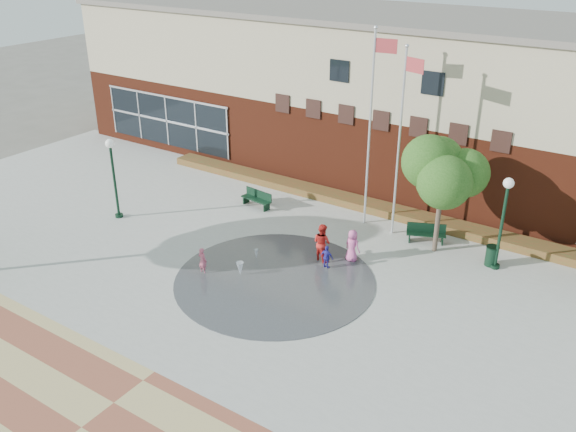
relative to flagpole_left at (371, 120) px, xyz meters
The scene contains 20 objects.
ground 11.38m from the flagpole_left, 93.54° to the right, with size 120.00×120.00×0.00m, color #666056.
plaza_concrete 8.07m from the flagpole_left, 95.86° to the right, with size 46.00×18.00×0.01m, color #A8A8A0.
paver_band 17.86m from the flagpole_left, 92.09° to the right, with size 46.00×6.00×0.01m, color #9A5039.
splash_pad 8.84m from the flagpole_left, 95.04° to the right, with size 8.40×8.40×0.01m, color #383A3D.
library_building 7.49m from the flagpole_left, 94.77° to the left, with size 44.40×10.40×9.20m.
flower_bed 5.57m from the flagpole_left, 111.70° to the left, with size 26.00×1.20×0.40m, color #9D2E1D.
flagpole_left is the anchor object (origin of this frame).
flagpole_right 1.70m from the flagpole_left, 10.47° to the right, with size 1.05×0.43×8.95m.
lamp_left 12.80m from the flagpole_left, 149.42° to the right, with size 0.44×0.44×4.16m.
lamp_right 7.31m from the flagpole_left, ahead, with size 0.44×0.44×4.20m.
bench_left 7.72m from the flagpole_left, 165.62° to the right, with size 1.84×0.72×0.90m.
bench_mid 6.02m from the flagpole_left, ahead, with size 1.85×1.18×0.91m.
trash_can 8.14m from the flagpole_left, ahead, with size 0.57×0.57×0.94m.
tree_mid 4.31m from the flagpole_left, 12.10° to the right, with size 3.14×3.14×5.30m.
water_jet_a 9.45m from the flagpole_left, 105.24° to the right, with size 0.32×0.32×0.62m, color white.
water_jet_b 8.34m from the flagpole_left, 111.56° to the right, with size 0.20×0.20×0.44m, color white.
child_splash 10.11m from the flagpole_left, 113.27° to the right, with size 0.44×0.29×1.19m, color #CA566F.
adult_red 6.29m from the flagpole_left, 88.47° to the right, with size 0.86×0.67×1.77m, color red.
adult_pink 6.05m from the flagpole_left, 71.62° to the right, with size 0.73×0.48×1.50m, color #DB589D.
child_blue 6.91m from the flagpole_left, 82.39° to the right, with size 0.63×0.26×1.08m, color #2F299E.
Camera 1 is at (12.60, -14.91, 13.35)m, focal length 38.00 mm.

